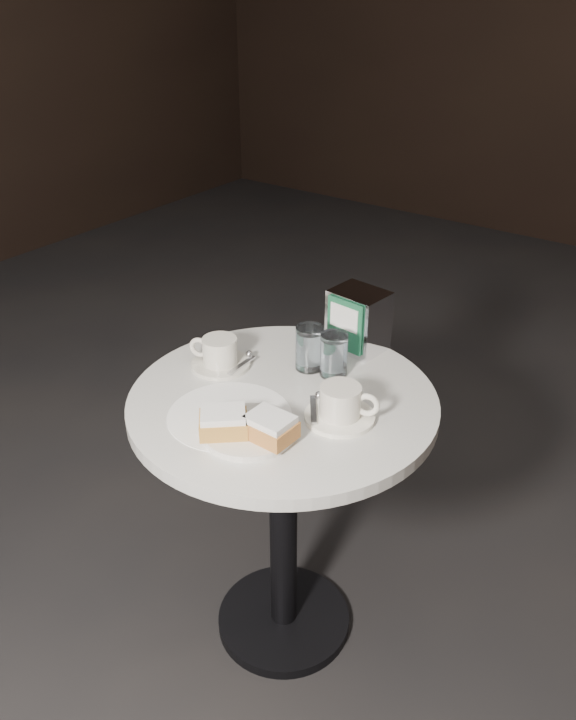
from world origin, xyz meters
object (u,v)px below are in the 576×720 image
(beignet_plate, at_px, (247,427))
(napkin_dispenser, at_px, (358,320))
(cafe_table, at_px, (283,466))
(water_glass_left, at_px, (310,348))
(water_glass_right, at_px, (334,355))
(coffee_cup_left, at_px, (220,354))
(coffee_cup_right, at_px, (341,405))

(beignet_plate, xyz_separation_m, napkin_dispenser, (-0.02, 0.46, 0.05))
(cafe_table, xyz_separation_m, beignet_plate, (0.03, -0.17, 0.22))
(beignet_plate, bearing_deg, water_glass_left, 100.78)
(cafe_table, distance_m, beignet_plate, 0.28)
(cafe_table, height_order, water_glass_right, water_glass_right)
(cafe_table, distance_m, napkin_dispenser, 0.40)
(coffee_cup_left, distance_m, water_glass_left, 0.22)
(coffee_cup_right, distance_m, water_glass_left, 0.23)
(coffee_cup_left, xyz_separation_m, napkin_dispenser, (0.22, 0.27, 0.05))
(coffee_cup_left, height_order, napkin_dispenser, napkin_dispenser)
(coffee_cup_left, distance_m, napkin_dispenser, 0.35)
(cafe_table, xyz_separation_m, water_glass_left, (-0.02, 0.14, 0.25))
(water_glass_left, distance_m, water_glass_right, 0.06)
(coffee_cup_left, relative_size, water_glass_right, 1.71)
(beignet_plate, bearing_deg, cafe_table, 101.52)
(beignet_plate, bearing_deg, coffee_cup_right, 55.18)
(cafe_table, bearing_deg, water_glass_right, 75.44)
(coffee_cup_right, xyz_separation_m, water_glass_right, (-0.11, 0.15, 0.02))
(coffee_cup_right, distance_m, water_glass_right, 0.19)
(coffee_cup_right, height_order, water_glass_right, water_glass_right)
(beignet_plate, relative_size, coffee_cup_right, 1.30)
(coffee_cup_left, bearing_deg, cafe_table, -23.57)
(cafe_table, relative_size, coffee_cup_left, 4.14)
(coffee_cup_left, bearing_deg, water_glass_right, 10.18)
(water_glass_right, height_order, napkin_dispenser, napkin_dispenser)
(cafe_table, height_order, water_glass_left, water_glass_left)
(coffee_cup_left, xyz_separation_m, water_glass_left, (0.18, 0.12, 0.02))
(coffee_cup_right, xyz_separation_m, napkin_dispenser, (-0.14, 0.29, 0.04))
(water_glass_left, height_order, water_glass_right, water_glass_left)
(water_glass_right, bearing_deg, napkin_dispenser, 98.90)
(cafe_table, bearing_deg, napkin_dispenser, 86.94)
(beignet_plate, distance_m, water_glass_right, 0.32)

